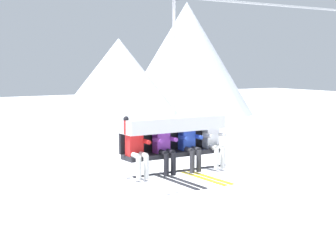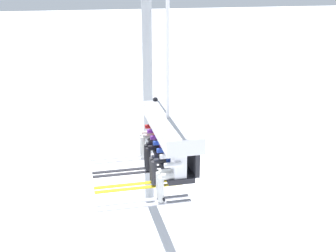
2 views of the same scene
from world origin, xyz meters
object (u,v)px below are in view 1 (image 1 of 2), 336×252
Objects in this scene: skier_red at (137,148)px; skier_white at (214,141)px; skier_blue at (190,143)px; chairlift_chair at (172,129)px; skier_purple at (164,146)px.

skier_white is at bearing -0.20° from skier_red.
chairlift_chair is at bearing 146.20° from skier_blue.
skier_blue is (0.66, 0.00, 0.00)m from skier_purple.
chairlift_chair is 0.51m from skier_purple.
skier_purple is 0.66m from skier_blue.
skier_red reaches higher than skier_blue.
skier_red is at bearing 179.80° from skier_white.
skier_red is (-0.99, -0.21, -0.30)m from chairlift_chair.
skier_purple is at bearing 180.00° from skier_white.
skier_blue is at bearing 180.00° from skier_white.
chairlift_chair is 2.21× the size of skier_red.
skier_blue is at bearing 0.00° from skier_purple.
skier_white is at bearing 0.00° from skier_purple.
skier_red is 1.00× the size of skier_purple.
skier_white is (1.32, 0.00, 0.00)m from skier_purple.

